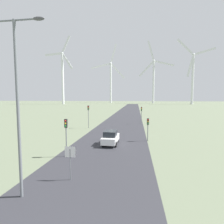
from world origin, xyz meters
name	(u,v)px	position (x,y,z in m)	size (l,w,h in m)	color
road_surface	(125,118)	(0.00, 48.00, 0.00)	(10.00, 240.00, 0.01)	#2D2D33
streetlamp	(17,89)	(-3.64, 6.00, 6.71)	(3.76, 0.32, 10.74)	slate
stop_sign_near	(70,157)	(-1.44, 8.57, 1.79)	(0.81, 0.07, 2.56)	slate
traffic_light_post_near_left	(66,129)	(-3.80, 13.47, 2.92)	(0.28, 0.33, 3.99)	slate
traffic_light_post_near_right	(148,124)	(5.06, 21.35, 2.40)	(0.28, 0.34, 3.27)	slate
traffic_light_post_mid_left	(88,112)	(-6.18, 30.51, 3.35)	(0.28, 0.34, 4.60)	slate
traffic_light_post_mid_right	(141,111)	(4.60, 37.53, 2.96)	(0.28, 0.33, 4.04)	slate
car_approaching	(111,137)	(0.07, 18.96, 0.91)	(1.95, 4.16, 1.83)	white
wind_turbine_far_left	(63,74)	(-64.97, 153.03, 28.50)	(27.14, 2.60, 62.58)	silver
wind_turbine_left	(111,78)	(-26.67, 200.74, 28.80)	(37.88, 11.85, 68.17)	silver
wind_turbine_center	(154,77)	(21.67, 194.29, 28.84)	(37.90, 2.60, 67.61)	silver
wind_turbine_right	(193,74)	(54.62, 168.26, 28.15)	(35.02, 3.67, 59.92)	silver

